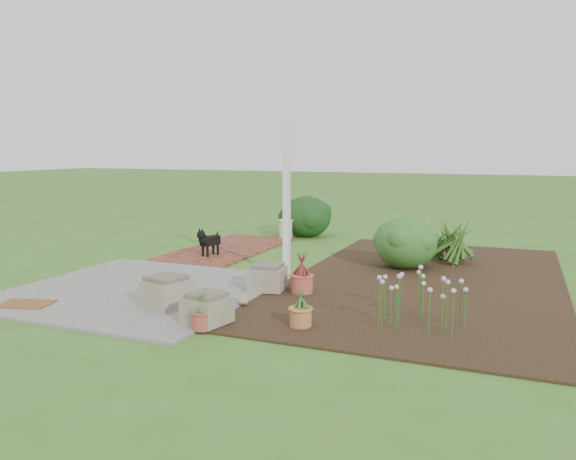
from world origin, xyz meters
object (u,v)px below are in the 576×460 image
at_px(cream_ceramic_urn, 286,229).
at_px(evergreen_shrub, 406,242).
at_px(stone_trough_near, 207,310).
at_px(black_dog, 208,240).

xyz_separation_m(cream_ceramic_urn, evergreen_shrub, (3.15, -2.19, 0.24)).
xyz_separation_m(stone_trough_near, evergreen_shrub, (1.53, 4.04, 0.29)).
bearing_deg(stone_trough_near, cream_ceramic_urn, 104.53).
bearing_deg(black_dog, evergreen_shrub, 20.12).
bearing_deg(cream_ceramic_urn, evergreen_shrub, -34.77).
distance_m(black_dog, evergreen_shrub, 3.68).
height_order(black_dog, evergreen_shrub, evergreen_shrub).
relative_size(stone_trough_near, cream_ceramic_urn, 1.14).
bearing_deg(evergreen_shrub, cream_ceramic_urn, 145.23).
relative_size(stone_trough_near, black_dog, 0.79).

